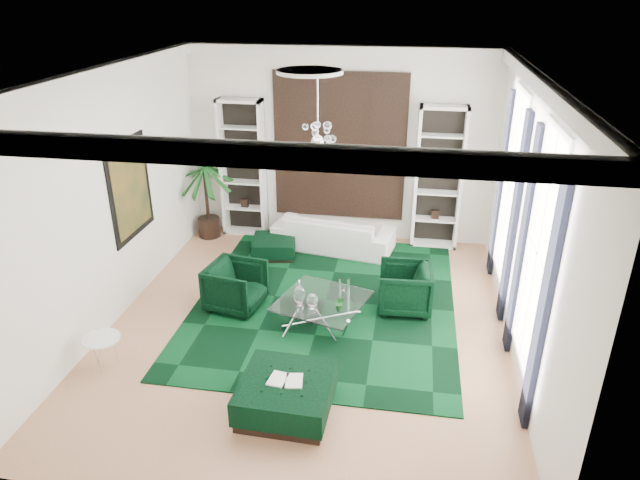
% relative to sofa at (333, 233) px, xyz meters
% --- Properties ---
extents(floor, '(6.00, 7.00, 0.02)m').
position_rel_sofa_xyz_m(floor, '(0.01, -2.80, -0.35)').
color(floor, tan).
rests_on(floor, ground).
extents(ceiling, '(6.00, 7.00, 0.02)m').
position_rel_sofa_xyz_m(ceiling, '(0.01, -2.80, 3.47)').
color(ceiling, white).
rests_on(ceiling, ground).
extents(wall_back, '(6.00, 0.02, 3.80)m').
position_rel_sofa_xyz_m(wall_back, '(0.01, 0.71, 1.56)').
color(wall_back, white).
rests_on(wall_back, ground).
extents(wall_front, '(6.00, 0.02, 3.80)m').
position_rel_sofa_xyz_m(wall_front, '(0.01, -6.31, 1.56)').
color(wall_front, white).
rests_on(wall_front, ground).
extents(wall_left, '(0.02, 7.00, 3.80)m').
position_rel_sofa_xyz_m(wall_left, '(-3.00, -2.80, 1.56)').
color(wall_left, white).
rests_on(wall_left, ground).
extents(wall_right, '(0.02, 7.00, 3.80)m').
position_rel_sofa_xyz_m(wall_right, '(3.02, -2.80, 1.56)').
color(wall_right, white).
rests_on(wall_right, ground).
extents(crown_molding, '(6.00, 7.00, 0.18)m').
position_rel_sofa_xyz_m(crown_molding, '(0.01, -2.80, 3.36)').
color(crown_molding, white).
rests_on(crown_molding, ceiling).
extents(ceiling_medallion, '(0.90, 0.90, 0.05)m').
position_rel_sofa_xyz_m(ceiling_medallion, '(0.01, -2.50, 3.43)').
color(ceiling_medallion, white).
rests_on(ceiling_medallion, ceiling).
extents(tapestry, '(2.50, 0.06, 2.80)m').
position_rel_sofa_xyz_m(tapestry, '(0.01, 0.66, 1.56)').
color(tapestry, black).
rests_on(tapestry, wall_back).
extents(shelving_left, '(0.90, 0.38, 2.80)m').
position_rel_sofa_xyz_m(shelving_left, '(-1.94, 0.51, 1.06)').
color(shelving_left, white).
rests_on(shelving_left, floor).
extents(shelving_right, '(0.90, 0.38, 2.80)m').
position_rel_sofa_xyz_m(shelving_right, '(1.96, 0.51, 1.06)').
color(shelving_right, white).
rests_on(shelving_right, floor).
extents(painting, '(0.04, 1.30, 1.60)m').
position_rel_sofa_xyz_m(painting, '(-2.96, -2.20, 1.51)').
color(painting, black).
rests_on(painting, wall_left).
extents(window_near, '(0.03, 1.10, 2.90)m').
position_rel_sofa_xyz_m(window_near, '(3.00, -3.70, 1.56)').
color(window_near, white).
rests_on(window_near, wall_right).
extents(curtain_near_a, '(0.07, 0.30, 3.25)m').
position_rel_sofa_xyz_m(curtain_near_a, '(2.97, -4.48, 1.31)').
color(curtain_near_a, black).
rests_on(curtain_near_a, floor).
extents(curtain_near_b, '(0.07, 0.30, 3.25)m').
position_rel_sofa_xyz_m(curtain_near_b, '(2.97, -2.92, 1.31)').
color(curtain_near_b, black).
rests_on(curtain_near_b, floor).
extents(window_far, '(0.03, 1.10, 2.90)m').
position_rel_sofa_xyz_m(window_far, '(3.00, -1.30, 1.56)').
color(window_far, white).
rests_on(window_far, wall_right).
extents(curtain_far_a, '(0.07, 0.30, 3.25)m').
position_rel_sofa_xyz_m(curtain_far_a, '(2.97, -2.08, 1.31)').
color(curtain_far_a, black).
rests_on(curtain_far_a, floor).
extents(curtain_far_b, '(0.07, 0.30, 3.25)m').
position_rel_sofa_xyz_m(curtain_far_b, '(2.97, -0.52, 1.31)').
color(curtain_far_b, black).
rests_on(curtain_far_b, floor).
extents(rug, '(4.20, 5.00, 0.02)m').
position_rel_sofa_xyz_m(rug, '(0.17, -2.07, -0.33)').
color(rug, black).
rests_on(rug, floor).
extents(sofa, '(2.45, 1.30, 0.68)m').
position_rel_sofa_xyz_m(sofa, '(0.00, 0.00, 0.00)').
color(sofa, white).
rests_on(sofa, floor).
extents(armchair_left, '(0.98, 0.96, 0.77)m').
position_rel_sofa_xyz_m(armchair_left, '(-1.23, -2.48, 0.04)').
color(armchair_left, black).
rests_on(armchair_left, floor).
extents(armchair_right, '(0.88, 0.86, 0.76)m').
position_rel_sofa_xyz_m(armchair_right, '(1.46, -2.09, 0.04)').
color(armchair_right, black).
rests_on(armchair_right, floor).
extents(coffee_table, '(1.53, 1.53, 0.42)m').
position_rel_sofa_xyz_m(coffee_table, '(0.22, -2.74, -0.13)').
color(coffee_table, white).
rests_on(coffee_table, floor).
extents(ottoman_side, '(0.92, 0.92, 0.36)m').
position_rel_sofa_xyz_m(ottoman_side, '(-1.08, -0.50, -0.16)').
color(ottoman_side, black).
rests_on(ottoman_side, floor).
extents(ottoman_front, '(1.14, 1.14, 0.44)m').
position_rel_sofa_xyz_m(ottoman_front, '(0.10, -4.75, -0.12)').
color(ottoman_front, black).
rests_on(ottoman_front, floor).
extents(book, '(0.43, 0.28, 0.03)m').
position_rel_sofa_xyz_m(book, '(0.10, -4.75, 0.12)').
color(book, white).
rests_on(book, ottoman_front).
extents(side_table, '(0.65, 0.65, 0.47)m').
position_rel_sofa_xyz_m(side_table, '(-2.54, -4.33, -0.10)').
color(side_table, white).
rests_on(side_table, floor).
extents(palm, '(1.96, 1.96, 2.43)m').
position_rel_sofa_xyz_m(palm, '(-2.64, 0.18, 0.88)').
color(palm, '#16511B').
rests_on(palm, floor).
extents(chandelier, '(0.90, 0.90, 0.66)m').
position_rel_sofa_xyz_m(chandelier, '(0.13, -2.60, 2.51)').
color(chandelier, white).
rests_on(chandelier, ceiling).
extents(table_plant, '(0.16, 0.15, 0.24)m').
position_rel_sofa_xyz_m(table_plant, '(0.53, -3.00, 0.20)').
color(table_plant, '#16511B').
rests_on(table_plant, coffee_table).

